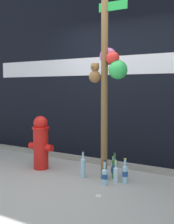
# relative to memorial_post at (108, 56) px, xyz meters

# --- Properties ---
(ground_plane) EXTENTS (14.00, 14.00, 0.00)m
(ground_plane) POSITION_rel_memorial_post_xyz_m (-0.25, -0.57, -1.74)
(ground_plane) COLOR #9E9B93
(building_wall) EXTENTS (10.00, 0.21, 3.89)m
(building_wall) POSITION_rel_memorial_post_xyz_m (-0.25, 1.10, 0.21)
(building_wall) COLOR black
(building_wall) RESTS_ON ground_plane
(curb_strip) EXTENTS (8.00, 0.12, 0.08)m
(curb_strip) POSITION_rel_memorial_post_xyz_m (-0.25, 0.68, -1.70)
(curb_strip) COLOR gray
(curb_strip) RESTS_ON ground_plane
(memorial_post) EXTENTS (0.57, 0.46, 2.92)m
(memorial_post) POSITION_rel_memorial_post_xyz_m (0.00, 0.00, 0.00)
(memorial_post) COLOR brown
(memorial_post) RESTS_ON ground_plane
(fire_hydrant) EXTENTS (0.45, 0.27, 0.85)m
(fire_hydrant) POSITION_rel_memorial_post_xyz_m (-1.16, -0.10, -1.31)
(fire_hydrant) COLOR red
(fire_hydrant) RESTS_ON ground_plane
(bottle_0) EXTENTS (0.07, 0.07, 0.30)m
(bottle_0) POSITION_rel_memorial_post_xyz_m (0.02, 0.15, -1.62)
(bottle_0) COLOR #93CCE0
(bottle_0) RESTS_ON ground_plane
(bottle_1) EXTENTS (0.08, 0.08, 0.34)m
(bottle_1) POSITION_rel_memorial_post_xyz_m (0.11, -0.26, -1.61)
(bottle_1) COLOR #93CCE0
(bottle_1) RESTS_ON ground_plane
(bottle_2) EXTENTS (0.08, 0.08, 0.38)m
(bottle_2) POSITION_rel_memorial_post_xyz_m (0.08, 0.08, -1.59)
(bottle_2) COLOR #337038
(bottle_2) RESTS_ON ground_plane
(bottle_3) EXTENTS (0.07, 0.07, 0.31)m
(bottle_3) POSITION_rel_memorial_post_xyz_m (0.18, -0.07, -1.62)
(bottle_3) COLOR #B2DBEA
(bottle_3) RESTS_ON ground_plane
(bottle_4) EXTENTS (0.08, 0.08, 0.34)m
(bottle_4) POSITION_rel_memorial_post_xyz_m (0.29, -0.03, -1.60)
(bottle_4) COLOR #93CCE0
(bottle_4) RESTS_ON ground_plane
(bottle_5) EXTENTS (0.07, 0.07, 0.38)m
(bottle_5) POSITION_rel_memorial_post_xyz_m (-0.34, -0.11, -1.58)
(bottle_5) COLOR #93CCE0
(bottle_5) RESTS_ON ground_plane
(litter_0) EXTENTS (0.10, 0.11, 0.01)m
(litter_0) POSITION_rel_memorial_post_xyz_m (0.25, -0.66, -1.74)
(litter_0) COLOR silver
(litter_0) RESTS_ON ground_plane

